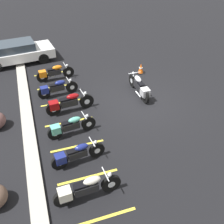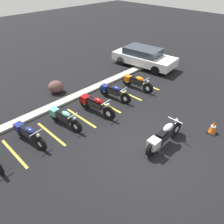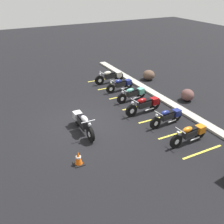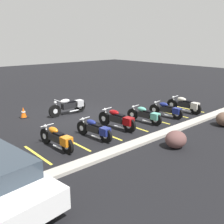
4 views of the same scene
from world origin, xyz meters
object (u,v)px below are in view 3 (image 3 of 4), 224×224
object	(u,v)px
motorcycle_silver_featured	(83,122)
landscape_rock_0	(149,75)
parked_bike_0	(111,76)
parked_bike_5	(191,133)
landscape_rock_1	(187,95)
traffic_cone	(78,158)
parked_bike_2	(133,94)
parked_bike_3	(145,104)
parked_bike_1	(121,84)
parked_bike_4	(168,116)

from	to	relation	value
motorcycle_silver_featured	landscape_rock_0	world-z (taller)	motorcycle_silver_featured
parked_bike_0	parked_bike_5	distance (m)	8.13
landscape_rock_1	traffic_cone	xyz separation A→B (m)	(2.66, -7.79, -0.07)
motorcycle_silver_featured	parked_bike_5	size ratio (longest dim) A/B	1.10
motorcycle_silver_featured	parked_bike_2	xyz separation A→B (m)	(-1.91, 3.91, -0.06)
parked_bike_2	parked_bike_3	world-z (taller)	parked_bike_3
parked_bike_0	landscape_rock_1	size ratio (longest dim) A/B	2.61
landscape_rock_1	traffic_cone	size ratio (longest dim) A/B	1.42
parked_bike_3	traffic_cone	world-z (taller)	parked_bike_3
parked_bike_1	landscape_rock_1	size ratio (longest dim) A/B	2.40
parked_bike_3	landscape_rock_0	distance (m)	5.17
parked_bike_2	traffic_cone	size ratio (longest dim) A/B	3.47
parked_bike_3	parked_bike_5	size ratio (longest dim) A/B	1.08
parked_bike_1	traffic_cone	distance (m)	7.67
landscape_rock_1	traffic_cone	world-z (taller)	landscape_rock_1
parked_bike_5	traffic_cone	world-z (taller)	parked_bike_5
parked_bike_2	parked_bike_0	bearing A→B (deg)	-99.68
motorcycle_silver_featured	landscape_rock_1	size ratio (longest dim) A/B	2.77
motorcycle_silver_featured	parked_bike_3	size ratio (longest dim) A/B	1.03
parked_bike_0	parked_bike_1	world-z (taller)	parked_bike_0
parked_bike_4	landscape_rock_0	xyz separation A→B (m)	(-5.72, 2.79, -0.08)
landscape_rock_0	landscape_rock_1	bearing A→B (deg)	-0.15
parked_bike_0	parked_bike_5	size ratio (longest dim) A/B	1.04
parked_bike_4	parked_bike_0	bearing A→B (deg)	-97.29
parked_bike_1	parked_bike_3	bearing A→B (deg)	76.97
parked_bike_2	landscape_rock_1	distance (m)	3.18
parked_bike_5	traffic_cone	size ratio (longest dim) A/B	3.57
landscape_rock_0	traffic_cone	world-z (taller)	landscape_rock_0
motorcycle_silver_featured	traffic_cone	size ratio (longest dim) A/B	3.94
parked_bike_5	landscape_rock_1	distance (m)	4.51
landscape_rock_0	traffic_cone	size ratio (longest dim) A/B	1.44
parked_bike_0	parked_bike_4	bearing A→B (deg)	85.97
landscape_rock_1	parked_bike_3	bearing A→B (deg)	-86.92
parked_bike_0	parked_bike_3	distance (m)	4.86
parked_bike_0	landscape_rock_1	xyz separation A→B (m)	(4.67, 2.64, -0.11)
parked_bike_4	traffic_cone	world-z (taller)	parked_bike_4
landscape_rock_0	landscape_rock_1	size ratio (longest dim) A/B	1.01
parked_bike_3	parked_bike_4	world-z (taller)	parked_bike_3
motorcycle_silver_featured	parked_bike_3	distance (m)	3.68
motorcycle_silver_featured	parked_bike_2	distance (m)	4.36
motorcycle_silver_featured	parked_bike_2	size ratio (longest dim) A/B	1.14
landscape_rock_1	traffic_cone	distance (m)	8.23
parked_bike_0	landscape_rock_0	bearing A→B (deg)	162.67
parked_bike_1	parked_bike_4	world-z (taller)	parked_bike_4
landscape_rock_1	traffic_cone	bearing A→B (deg)	-71.16
parked_bike_0	parked_bike_4	world-z (taller)	parked_bike_0
motorcycle_silver_featured	parked_bike_0	xyz separation A→B (m)	(-5.12, 4.09, -0.03)
parked_bike_1	parked_bike_2	bearing A→B (deg)	79.55
parked_bike_5	parked_bike_0	bearing A→B (deg)	-95.78
parked_bike_4	landscape_rock_0	distance (m)	6.36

